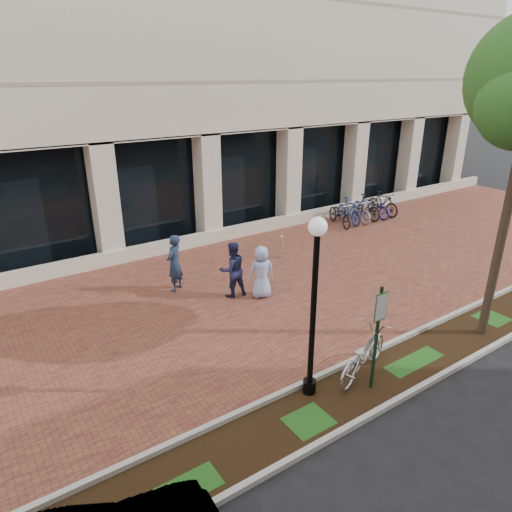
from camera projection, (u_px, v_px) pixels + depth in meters
ground at (230, 297)px, 13.78m from camera, size 120.00×120.00×0.00m
brick_plaza at (230, 297)px, 13.78m from camera, size 40.00×9.00×0.01m
planting_strip at (356, 390)px, 9.74m from camera, size 40.00×1.50×0.01m
curb_plaza_side at (332, 370)px, 10.30m from camera, size 40.00×0.12×0.12m
curb_street_side at (384, 408)px, 9.14m from camera, size 40.00×0.12×0.12m
parking_sign at (378, 326)px, 9.24m from camera, size 0.34×0.07×2.42m
lamppost at (314, 300)px, 8.87m from camera, size 0.36×0.36×3.89m
locked_bicycle at (363, 354)px, 10.08m from camera, size 2.18×1.31×1.08m
pedestrian_left at (174, 263)px, 13.92m from camera, size 0.79×0.74×1.81m
pedestrian_mid at (232, 269)px, 13.58m from camera, size 0.90×0.74×1.72m
pedestrian_right at (261, 272)px, 13.54m from camera, size 0.90×0.72×1.61m
bollard at (281, 247)px, 16.54m from camera, size 0.12×0.12×0.88m
bike_rack_cluster at (362, 209)px, 20.85m from camera, size 3.61×2.03×1.12m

